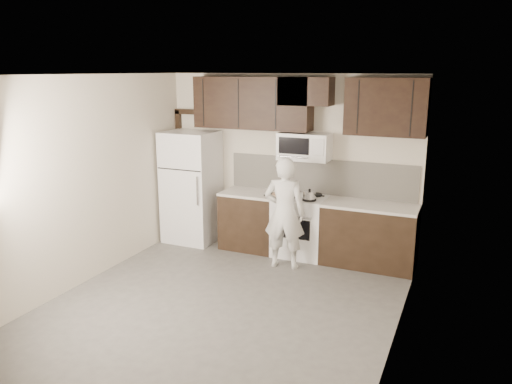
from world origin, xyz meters
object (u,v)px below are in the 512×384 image
Objects in this scene: microwave at (304,147)px; person at (284,213)px; stove at (300,226)px; refrigerator at (192,187)px.

person is at bearing -94.66° from microwave.
microwave is at bearing 90.10° from stove.
person is (-0.05, -0.55, 0.34)m from stove.
microwave is 0.42× the size of refrigerator.
refrigerator reaches higher than person.
microwave reaches higher than refrigerator.
stove is 1.20m from microwave.
microwave is at bearing -102.63° from person.
person is at bearing -15.48° from refrigerator.
microwave is at bearing 5.15° from refrigerator.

